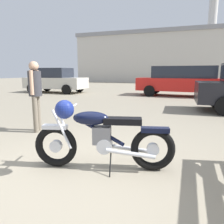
{
  "coord_description": "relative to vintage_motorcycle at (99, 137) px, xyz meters",
  "views": [
    {
      "loc": [
        1.69,
        -2.34,
        1.42
      ],
      "look_at": [
        0.15,
        1.04,
        0.72
      ],
      "focal_mm": 34.45,
      "sensor_mm": 36.0,
      "label": 1
    }
  ],
  "objects": [
    {
      "name": "ground_plane",
      "position": [
        -0.29,
        -0.3,
        -0.49
      ],
      "size": [
        80.0,
        80.0,
        0.0
      ],
      "primitive_type": "plane",
      "color": "gray"
    },
    {
      "name": "vintage_motorcycle",
      "position": [
        0.0,
        0.0,
        0.0
      ],
      "size": [
        2.0,
        0.95,
        1.07
      ],
      "rotation": [
        0.0,
        0.0,
        3.48
      ],
      "color": "black",
      "rests_on": "ground_plane"
    },
    {
      "name": "bystander",
      "position": [
        -2.32,
        1.19,
        0.53
      ],
      "size": [
        0.3,
        0.43,
        1.66
      ],
      "rotation": [
        0.0,
        0.0,
        0.41
      ],
      "color": "#706656",
      "rests_on": "ground_plane"
    },
    {
      "name": "blue_hatchback_right",
      "position": [
        -0.21,
        10.61,
        0.45
      ],
      "size": [
        4.74,
        2.06,
        1.74
      ],
      "rotation": [
        0.0,
        0.0,
        3.17
      ],
      "color": "black",
      "rests_on": "ground_plane"
    },
    {
      "name": "silver_sedan_mid",
      "position": [
        -8.27,
        9.29,
        0.34
      ],
      "size": [
        4.33,
        2.2,
        1.67
      ],
      "rotation": [
        0.0,
        0.0,
        3.23
      ],
      "color": "black",
      "rests_on": "ground_plane"
    },
    {
      "name": "industrial_building",
      "position": [
        -4.76,
        30.13,
        2.89
      ],
      "size": [
        24.53,
        12.69,
        13.75
      ],
      "rotation": [
        0.0,
        0.0,
        0.08
      ],
      "color": "beige",
      "rests_on": "ground_plane"
    }
  ]
}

